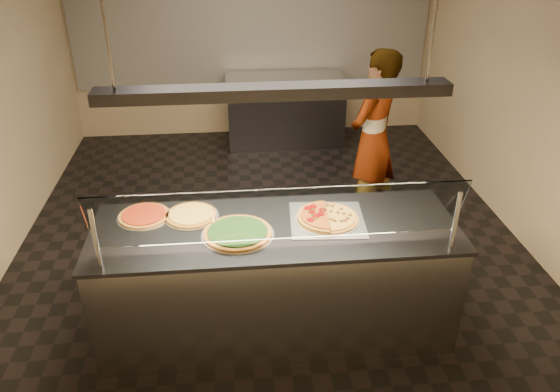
{
  "coord_description": "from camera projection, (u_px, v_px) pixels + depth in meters",
  "views": [
    {
      "loc": [
        -0.36,
        -4.66,
        3.02
      ],
      "look_at": [
        -0.0,
        -0.97,
        1.02
      ],
      "focal_mm": 35.0,
      "sensor_mm": 36.0,
      "label": 1
    }
  ],
  "objects": [
    {
      "name": "pizza_spatula",
      "position": [
        218.0,
        221.0,
        4.0
      ],
      "size": [
        0.18,
        0.23,
        0.02
      ],
      "color": "#B7B7BC",
      "rests_on": "pizza_spinach"
    },
    {
      "name": "pizza_tomato",
      "position": [
        144.0,
        215.0,
        4.11
      ],
      "size": [
        0.41,
        0.41,
        0.03
      ],
      "color": "silver",
      "rests_on": "serving_counter"
    },
    {
      "name": "pizza_spinach",
      "position": [
        238.0,
        233.0,
        3.89
      ],
      "size": [
        0.52,
        0.52,
        0.03
      ],
      "color": "silver",
      "rests_on": "serving_counter"
    },
    {
      "name": "ground",
      "position": [
        271.0,
        240.0,
        5.56
      ],
      "size": [
        5.0,
        6.0,
        0.02
      ],
      "primitive_type": "cube",
      "color": "black",
      "rests_on": "ground"
    },
    {
      "name": "prep_table",
      "position": [
        285.0,
        110.0,
        7.6
      ],
      "size": [
        1.62,
        0.74,
        0.93
      ],
      "color": "#2C2C30",
      "rests_on": "ground"
    },
    {
      "name": "wall_back",
      "position": [
        252.0,
        28.0,
        7.47
      ],
      "size": [
        5.0,
        0.02,
        3.0
      ],
      "primitive_type": "cube",
      "color": "tan",
      "rests_on": "ground"
    },
    {
      "name": "serving_counter",
      "position": [
        275.0,
        278.0,
        4.21
      ],
      "size": [
        2.68,
        0.94,
        0.93
      ],
      "color": "#B7B7BC",
      "rests_on": "ground"
    },
    {
      "name": "lamp_rod_left",
      "position": [
        102.0,
        5.0,
        3.16
      ],
      "size": [
        0.02,
        0.02,
        1.01
      ],
      "primitive_type": "cylinder",
      "color": "#B7B7BC",
      "rests_on": "ceiling"
    },
    {
      "name": "sneeze_guard",
      "position": [
        280.0,
        216.0,
        3.54
      ],
      "size": [
        2.44,
        0.18,
        0.54
      ],
      "color": "#B7B7BC",
      "rests_on": "serving_counter"
    },
    {
      "name": "wall_right",
      "position": [
        539.0,
        88.0,
        5.05
      ],
      "size": [
        0.02,
        6.0,
        3.0
      ],
      "primitive_type": "cube",
      "color": "tan",
      "rests_on": "ground"
    },
    {
      "name": "lamp_rod_right",
      "position": [
        437.0,
        0.0,
        3.33
      ],
      "size": [
        0.02,
        0.02,
        1.01
      ],
      "primitive_type": "cylinder",
      "color": "#B7B7BC",
      "rests_on": "ceiling"
    },
    {
      "name": "perforated_tray",
      "position": [
        327.0,
        219.0,
        4.07
      ],
      "size": [
        0.59,
        0.59,
        0.01
      ],
      "color": "silver",
      "rests_on": "serving_counter"
    },
    {
      "name": "half_pizza_pepperoni",
      "position": [
        313.0,
        217.0,
        4.05
      ],
      "size": [
        0.26,
        0.47,
        0.05
      ],
      "color": "#995D21",
      "rests_on": "perforated_tray"
    },
    {
      "name": "half_pizza_sausage",
      "position": [
        342.0,
        216.0,
        4.07
      ],
      "size": [
        0.26,
        0.47,
        0.04
      ],
      "color": "#995D21",
      "rests_on": "perforated_tray"
    },
    {
      "name": "heat_lamp_housing",
      "position": [
        275.0,
        92.0,
        3.5
      ],
      "size": [
        2.3,
        0.18,
        0.08
      ],
      "primitive_type": "cube",
      "color": "#2C2C30",
      "rests_on": "ceiling"
    },
    {
      "name": "wall_front",
      "position": [
        330.0,
        330.0,
        2.2
      ],
      "size": [
        5.0,
        0.02,
        3.0
      ],
      "primitive_type": "cube",
      "color": "tan",
      "rests_on": "ground"
    },
    {
      "name": "tile_band",
      "position": [
        253.0,
        43.0,
        7.54
      ],
      "size": [
        4.9,
        0.02,
        1.2
      ],
      "primitive_type": "cube",
      "color": "silver",
      "rests_on": "wall_back"
    },
    {
      "name": "pizza_cheese",
      "position": [
        191.0,
        215.0,
        4.11
      ],
      "size": [
        0.41,
        0.41,
        0.03
      ],
      "color": "silver",
      "rests_on": "serving_counter"
    },
    {
      "name": "worker",
      "position": [
        373.0,
        139.0,
        5.51
      ],
      "size": [
        0.78,
        0.78,
        1.82
      ],
      "primitive_type": "imported",
      "rotation": [
        0.0,
        0.0,
        3.92
      ],
      "color": "#302E36",
      "rests_on": "ground"
    }
  ]
}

